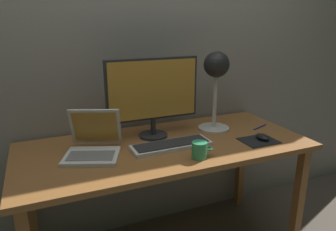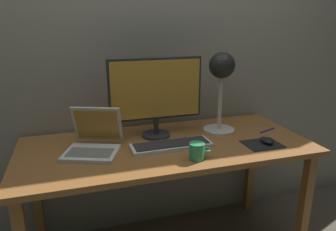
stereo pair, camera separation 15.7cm
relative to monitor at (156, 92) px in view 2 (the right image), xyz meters
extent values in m
cube|color=gray|center=(0.02, 0.27, 0.29)|extent=(4.80, 0.06, 2.60)
cube|color=#935B2D|center=(0.02, -0.13, -0.28)|extent=(1.60, 0.70, 0.03)
cube|color=#935B2D|center=(0.76, -0.42, -0.65)|extent=(0.05, 0.05, 0.71)
cube|color=#935B2D|center=(-0.72, 0.16, -0.65)|extent=(0.05, 0.05, 0.71)
cube|color=#935B2D|center=(0.76, 0.16, -0.65)|extent=(0.05, 0.05, 0.71)
cylinder|color=#28282B|center=(0.00, 0.00, -0.26)|extent=(0.17, 0.17, 0.01)
cylinder|color=#28282B|center=(0.00, 0.00, -0.20)|extent=(0.03, 0.03, 0.10)
cube|color=#28282B|center=(0.00, 0.00, 0.02)|extent=(0.54, 0.03, 0.35)
cube|color=gold|center=(0.00, -0.02, 0.02)|extent=(0.52, 0.00, 0.33)
cube|color=silver|center=(0.03, -0.19, -0.26)|extent=(0.44, 0.15, 0.02)
cube|color=#28282B|center=(0.03, -0.19, -0.24)|extent=(0.41, 0.12, 0.01)
cube|color=silver|center=(-0.39, -0.16, -0.26)|extent=(0.32, 0.29, 0.02)
cube|color=slate|center=(-0.39, -0.18, -0.25)|extent=(0.25, 0.19, 0.00)
cube|color=silver|center=(-0.34, -0.03, -0.15)|extent=(0.27, 0.16, 0.20)
cube|color=gold|center=(-0.34, -0.03, -0.15)|extent=(0.24, 0.15, 0.18)
cylinder|color=beige|center=(0.39, -0.03, -0.26)|extent=(0.19, 0.19, 0.01)
cylinder|color=silver|center=(0.39, -0.03, -0.07)|extent=(0.02, 0.02, 0.36)
sphere|color=black|center=(0.39, -0.03, 0.14)|extent=(0.15, 0.15, 0.15)
sphere|color=#FFEAB2|center=(0.39, -0.04, 0.10)|extent=(0.05, 0.05, 0.05)
cube|color=black|center=(0.53, -0.30, -0.26)|extent=(0.20, 0.16, 0.00)
ellipsoid|color=black|center=(0.55, -0.30, -0.25)|extent=(0.06, 0.10, 0.03)
cylinder|color=#339966|center=(0.11, -0.37, -0.22)|extent=(0.08, 0.08, 0.08)
torus|color=#339966|center=(0.16, -0.37, -0.22)|extent=(0.05, 0.05, 0.01)
cylinder|color=#2633A5|center=(0.68, -0.12, -0.26)|extent=(0.13, 0.06, 0.01)
camera|label=1|loc=(-0.60, -1.63, 0.40)|focal=33.61mm
camera|label=2|loc=(-0.45, -1.69, 0.40)|focal=33.61mm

